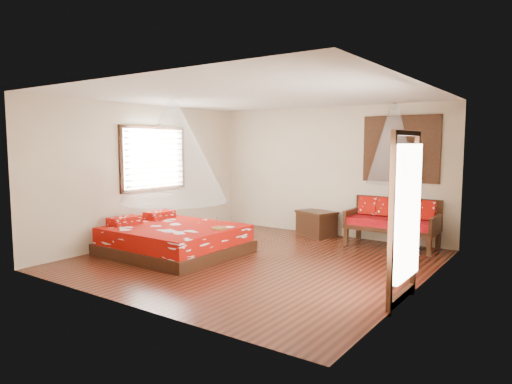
# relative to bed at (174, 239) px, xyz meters

# --- Properties ---
(room) EXTENTS (5.54, 5.54, 2.84)m
(room) POSITION_rel_bed_xyz_m (1.52, 0.45, 1.15)
(room) COLOR black
(room) RESTS_ON ground
(bed) EXTENTS (2.27, 2.06, 0.65)m
(bed) POSITION_rel_bed_xyz_m (0.00, 0.00, 0.00)
(bed) COLOR black
(bed) RESTS_ON floor
(daybed) EXTENTS (1.71, 0.76, 0.94)m
(daybed) POSITION_rel_bed_xyz_m (3.12, 2.82, 0.27)
(daybed) COLOR black
(daybed) RESTS_ON floor
(storage_chest) EXTENTS (0.95, 0.82, 0.55)m
(storage_chest) POSITION_rel_bed_xyz_m (1.42, 2.90, 0.03)
(storage_chest) COLOR black
(storage_chest) RESTS_ON floor
(shutter_panel) EXTENTS (1.52, 0.06, 1.32)m
(shutter_panel) POSITION_rel_bed_xyz_m (3.12, 3.16, 1.65)
(shutter_panel) COLOR black
(shutter_panel) RESTS_ON wall_back
(window_left) EXTENTS (0.10, 1.74, 1.34)m
(window_left) POSITION_rel_bed_xyz_m (-1.19, 0.65, 1.45)
(window_left) COLOR black
(window_left) RESTS_ON wall_left
(glazed_door) EXTENTS (0.08, 1.02, 2.16)m
(glazed_door) POSITION_rel_bed_xyz_m (4.24, -0.15, 0.82)
(glazed_door) COLOR black
(glazed_door) RESTS_ON floor
(wine_tray) EXTENTS (0.28, 0.28, 0.22)m
(wine_tray) POSITION_rel_bed_xyz_m (0.87, 0.25, 0.31)
(wine_tray) COLOR brown
(wine_tray) RESTS_ON bed
(mosquito_net_main) EXTENTS (1.95, 1.95, 1.80)m
(mosquito_net_main) POSITION_rel_bed_xyz_m (0.02, -0.00, 1.60)
(mosquito_net_main) COLOR white
(mosquito_net_main) RESTS_ON ceiling
(mosquito_net_daybed) EXTENTS (0.95, 0.95, 1.50)m
(mosquito_net_daybed) POSITION_rel_bed_xyz_m (3.12, 2.70, 1.75)
(mosquito_net_daybed) COLOR white
(mosquito_net_daybed) RESTS_ON ceiling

